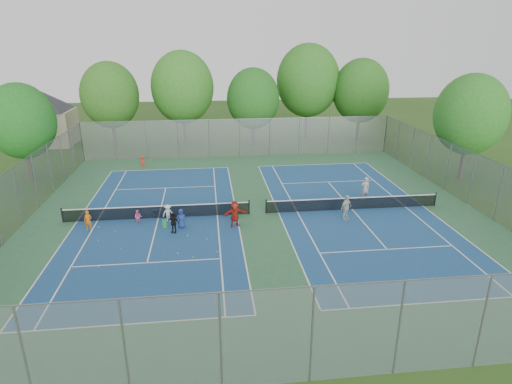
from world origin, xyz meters
The scene contains 39 objects.
ground centered at (0.00, 0.00, 0.00)m, with size 120.00×120.00×0.00m, color #284917.
court_pad centered at (0.00, 0.00, 0.01)m, with size 32.00×32.00×0.01m, color #2D5F3B.
court_left centered at (-7.00, 0.00, 0.02)m, with size 10.97×23.77×0.01m, color navy.
court_right centered at (7.00, 0.00, 0.02)m, with size 10.97×23.77×0.01m, color navy.
net_left centered at (-7.00, 0.00, 0.46)m, with size 12.87×0.10×0.91m, color black.
net_right centered at (7.00, 0.00, 0.46)m, with size 12.87×0.10×0.91m, color black.
fence_north centered at (0.00, 16.00, 2.00)m, with size 32.00×0.10×4.00m, color gray.
fence_south centered at (0.00, -16.00, 2.00)m, with size 32.00×0.10×4.00m, color gray.
fence_west centered at (-16.00, 0.00, 2.00)m, with size 32.00×0.10×4.00m, color gray.
fence_east centered at (16.00, 0.00, 2.00)m, with size 32.00×0.10×4.00m, color gray.
house centered at (-22.00, 24.00, 4.21)m, with size 11.03×11.03×7.30m.
tree_nw centered at (-14.00, 22.00, 5.89)m, with size 6.40×6.40×9.58m.
tree_nl centered at (-6.00, 23.00, 6.54)m, with size 7.20×7.20×10.69m.
tree_nc centered at (2.00, 21.00, 5.39)m, with size 6.00×6.00×8.85m.
tree_nr centered at (9.00, 24.00, 7.04)m, with size 7.60×7.60×11.42m.
tree_ne centered at (15.00, 22.00, 5.97)m, with size 6.60×6.60×9.77m.
tree_side_w centered at (-19.00, 10.00, 5.24)m, with size 5.60×5.60×8.47m.
tree_side_e centered at (19.00, 6.00, 5.74)m, with size 6.00×6.00×9.20m.
ball_crate centered at (-7.25, 0.86, 0.15)m, with size 0.34×0.34×0.29m, color #1750AF.
ball_hopper centered at (-6.42, -1.64, 0.26)m, with size 0.27×0.27×0.53m, color green.
student_a centered at (-11.29, -1.53, 0.69)m, with size 0.50×0.33×1.38m, color orange.
student_b centered at (-8.22, -0.86, 0.50)m, with size 0.49×0.38×1.01m, color #E75A97.
student_c centered at (-6.25, -0.60, 0.60)m, with size 0.78×0.45×1.21m, color silver.
student_d centered at (-5.76, -2.53, 0.69)m, with size 0.81×0.34×1.39m, color black.
student_e centered at (-5.29, -1.81, 0.66)m, with size 0.65×0.42×1.33m, color navy.
student_f centered at (-1.76, -1.97, 0.90)m, with size 1.66×0.53×1.79m, color #A92418.
child_far_baseline centered at (-9.70, 12.96, 0.57)m, with size 0.74×0.42×1.14m, color red.
instructor centered at (8.56, 1.74, 0.95)m, with size 0.69×0.45×1.90m, color #9B9B9E.
teen_court_b centered at (5.93, -1.73, 0.89)m, with size 1.05×0.44×1.79m, color beige.
tennis_ball_0 centered at (-10.79, -1.22, 0.03)m, with size 0.07×0.07×0.07m, color #BEE334.
tennis_ball_1 centered at (-4.87, -3.19, 0.03)m, with size 0.07×0.07×0.07m, color #CBF438.
tennis_ball_2 centered at (-10.34, -3.23, 0.03)m, with size 0.07×0.07×0.07m, color gold.
tennis_ball_3 centered at (-9.54, -2.03, 0.03)m, with size 0.07×0.07×0.07m, color #C2ED37.
tennis_ball_4 centered at (-4.46, -6.09, 0.03)m, with size 0.07×0.07×0.07m, color #BED331.
tennis_ball_5 centered at (-8.72, -4.58, 0.03)m, with size 0.07×0.07×0.07m, color gold.
tennis_ball_6 centered at (-9.59, -6.60, 0.03)m, with size 0.07×0.07×0.07m, color #BEE535.
tennis_ball_7 centered at (-3.66, -3.81, 0.03)m, with size 0.07×0.07×0.07m, color yellow.
tennis_ball_8 centered at (-5.35, -5.52, 0.03)m, with size 0.07×0.07×0.07m, color yellow.
tennis_ball_9 centered at (-3.08, -5.61, 0.03)m, with size 0.07×0.07×0.07m, color #BCCA2F.
Camera 1 is at (-3.38, -28.11, 11.83)m, focal length 30.00 mm.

